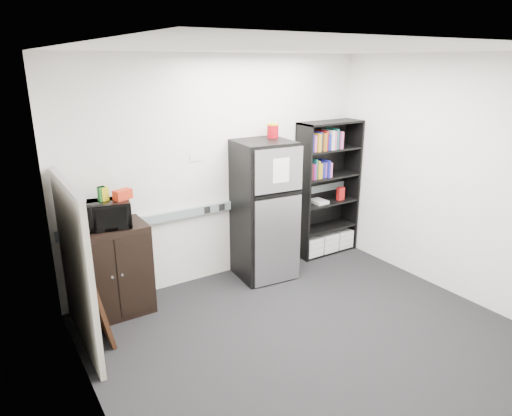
{
  "coord_description": "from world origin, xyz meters",
  "views": [
    {
      "loc": [
        -2.55,
        -3.01,
        2.61
      ],
      "look_at": [
        -0.06,
        0.9,
        1.11
      ],
      "focal_mm": 32.0,
      "sensor_mm": 36.0,
      "label": 1
    }
  ],
  "objects_px": {
    "microwave": "(105,215)",
    "refrigerator": "(263,210)",
    "bookshelf": "(327,190)",
    "cubicle_partition": "(76,267)",
    "cabinet": "(110,271)"
  },
  "relations": [
    {
      "from": "microwave",
      "to": "refrigerator",
      "type": "relative_size",
      "value": 0.29
    },
    {
      "from": "bookshelf",
      "to": "cubicle_partition",
      "type": "bearing_deg",
      "value": -171.94
    },
    {
      "from": "cabinet",
      "to": "microwave",
      "type": "height_order",
      "value": "microwave"
    },
    {
      "from": "cubicle_partition",
      "to": "refrigerator",
      "type": "distance_m",
      "value": 2.3
    },
    {
      "from": "cubicle_partition",
      "to": "cabinet",
      "type": "distance_m",
      "value": 0.66
    },
    {
      "from": "bookshelf",
      "to": "microwave",
      "type": "height_order",
      "value": "bookshelf"
    },
    {
      "from": "bookshelf",
      "to": "cubicle_partition",
      "type": "relative_size",
      "value": 1.14
    },
    {
      "from": "cubicle_partition",
      "to": "cabinet",
      "type": "relative_size",
      "value": 1.63
    },
    {
      "from": "cabinet",
      "to": "refrigerator",
      "type": "xyz_separation_m",
      "value": [
        1.87,
        -0.08,
        0.36
      ]
    },
    {
      "from": "bookshelf",
      "to": "cabinet",
      "type": "xyz_separation_m",
      "value": [
        -3.03,
        -0.06,
        -0.42
      ]
    },
    {
      "from": "cubicle_partition",
      "to": "refrigerator",
      "type": "bearing_deg",
      "value": 8.52
    },
    {
      "from": "cubicle_partition",
      "to": "refrigerator",
      "type": "height_order",
      "value": "refrigerator"
    },
    {
      "from": "microwave",
      "to": "refrigerator",
      "type": "distance_m",
      "value": 1.9
    },
    {
      "from": "cabinet",
      "to": "refrigerator",
      "type": "height_order",
      "value": "refrigerator"
    },
    {
      "from": "bookshelf",
      "to": "cabinet",
      "type": "bearing_deg",
      "value": -178.78
    }
  ]
}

